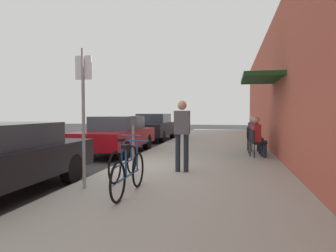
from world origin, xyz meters
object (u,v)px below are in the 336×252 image
Objects in this scene: cafe_chair_1 at (254,139)px; street_sign at (83,107)px; cafe_chair_0 at (256,141)px; seated_patron_2 at (254,132)px; cafe_chair_2 at (252,137)px; bicycle_1 at (124,162)px; parked_car_1 at (117,134)px; seated_patron_1 at (255,133)px; seated_patron_0 at (258,135)px; parked_car_2 at (154,127)px; pedestrian_standing at (182,130)px; parking_meter at (133,136)px; bicycle_0 at (129,174)px.

street_sign is at bearing -120.91° from cafe_chair_1.
cafe_chair_0 is 1.78m from seated_patron_2.
cafe_chair_2 is at bearing 89.95° from cafe_chair_0.
street_sign is 1.57m from bicycle_1.
seated_patron_1 is at bearing 2.84° from parked_car_1.
cafe_chair_1 is at bearing 93.34° from seated_patron_0.
parked_car_2 is 7.92m from cafe_chair_0.
seated_patron_0 is 3.46m from pedestrian_standing.
street_sign is 6.77m from seated_patron_1.
parked_car_2 is at bearing 138.50° from seated_patron_2.
cafe_chair_2 is (4.94, 1.07, -0.09)m from parked_car_1.
bicycle_1 is 1.97× the size of cafe_chair_0.
parking_meter reaches higher than bicycle_0.
pedestrian_standing is at bearing -71.39° from parked_car_2.
cafe_chair_1 is at bearing 41.50° from parking_meter.
parked_car_2 is at bearing 128.98° from seated_patron_0.
bicycle_1 is (1.93, -9.99, -0.27)m from parked_car_2.
cafe_chair_2 is (4.94, -4.40, -0.13)m from parked_car_2.
seated_patron_0 reaches higher than cafe_chair_0.
street_sign reaches higher than parking_meter.
cafe_chair_1 is at bearing -94.13° from seated_patron_2.
parked_car_1 is at bearing 105.30° from street_sign.
parked_car_1 is at bearing 172.04° from seated_patron_0.
bicycle_0 is 6.46m from cafe_chair_1.
bicycle_1 is 1.01× the size of pedestrian_standing.
seated_patron_0 is (3.45, 2.03, -0.07)m from parking_meter.
pedestrian_standing is at bearing -124.79° from seated_patron_0.
pedestrian_standing reaches higher than cafe_chair_1.
seated_patron_0 is 0.95m from seated_patron_1.
parking_meter is at bearing 106.96° from bicycle_0.
cafe_chair_0 is at bearing -51.42° from parked_car_2.
parked_car_2 is 11.10m from street_sign.
parking_meter is at bearing -60.44° from parked_car_1.
seated_patron_2 is (0.00, 1.75, 0.00)m from seated_patron_0.
seated_patron_1 reaches higher than cafe_chair_2.
parked_car_1 is at bearing 130.68° from pedestrian_standing.
cafe_chair_1 is at bearing 63.30° from pedestrian_standing.
cafe_chair_0 is (3.39, 2.02, -0.26)m from parking_meter.
seated_patron_2 is at bearing 11.91° from parked_car_1.
parked_car_2 reaches higher than bicycle_1.
seated_patron_0 is at bearing -7.96° from parked_car_1.
cafe_chair_1 is (4.94, 0.27, -0.09)m from parked_car_1.
seated_patron_1 is at bearing -90.00° from seated_patron_2.
seated_patron_0 reaches higher than parked_car_1.
parked_car_2 is 5.06× the size of cafe_chair_0.
bicycle_0 is 1.97× the size of cafe_chair_0.
cafe_chair_0 is 0.51× the size of pedestrian_standing.
parked_car_2 reaches higher than seated_patron_2.
parked_car_1 is 1.69× the size of street_sign.
parking_meter reaches higher than seated_patron_0.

